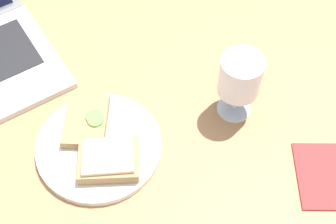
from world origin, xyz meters
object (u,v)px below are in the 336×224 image
object	(u,v)px
sandwich_with_cheese	(108,159)
wine_glass	(240,79)
sandwich_with_cucumber	(87,121)
plate	(98,145)

from	to	relation	value
sandwich_with_cheese	wine_glass	world-z (taller)	wine_glass
sandwich_with_cucumber	wine_glass	world-z (taller)	wine_glass
plate	sandwich_with_cheese	bearing A→B (deg)	-92.84
sandwich_with_cheese	wine_glass	distance (cm)	26.28
sandwich_with_cheese	plate	bearing A→B (deg)	87.16
sandwich_with_cucumber	wine_glass	bearing A→B (deg)	-23.84
sandwich_with_cucumber	wine_glass	xyz separation A→B (cm)	(24.90, -11.00, 6.78)
plate	sandwich_with_cucumber	world-z (taller)	sandwich_with_cucumber
sandwich_with_cucumber	wine_glass	distance (cm)	28.06
sandwich_with_cheese	wine_glass	xyz separation A→B (cm)	(25.44, -1.77, 6.36)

